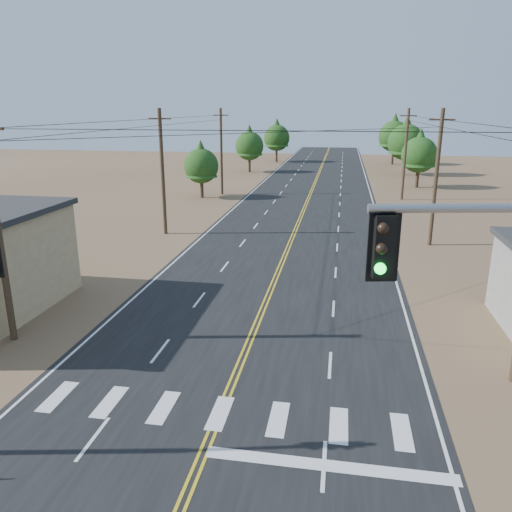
# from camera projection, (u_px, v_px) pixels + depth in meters

# --- Properties ---
(road) EXTENTS (15.00, 200.00, 0.02)m
(road) POSITION_uv_depth(u_px,v_px,m) (289.00, 245.00, 37.75)
(road) COLOR black
(road) RESTS_ON ground
(utility_pole_left_mid) EXTENTS (1.80, 0.30, 10.00)m
(utility_pole_left_mid) POSITION_uv_depth(u_px,v_px,m) (162.00, 171.00, 39.89)
(utility_pole_left_mid) COLOR #4C3826
(utility_pole_left_mid) RESTS_ON ground
(utility_pole_left_far) EXTENTS (1.80, 0.30, 10.00)m
(utility_pole_left_far) POSITION_uv_depth(u_px,v_px,m) (221.00, 151.00, 58.79)
(utility_pole_left_far) COLOR #4C3826
(utility_pole_left_far) RESTS_ON ground
(utility_pole_right_mid) EXTENTS (1.80, 0.30, 10.00)m
(utility_pole_right_mid) POSITION_uv_depth(u_px,v_px,m) (436.00, 177.00, 36.47)
(utility_pole_right_mid) COLOR #4C3826
(utility_pole_right_mid) RESTS_ON ground
(utility_pole_right_far) EXTENTS (1.80, 0.30, 10.00)m
(utility_pole_right_far) POSITION_uv_depth(u_px,v_px,m) (405.00, 154.00, 55.36)
(utility_pole_right_far) COLOR #4C3826
(utility_pole_right_far) RESTS_ON ground
(tree_left_near) EXTENTS (3.97, 3.97, 6.61)m
(tree_left_near) POSITION_uv_depth(u_px,v_px,m) (201.00, 162.00, 56.87)
(tree_left_near) COLOR #3F2D1E
(tree_left_near) RESTS_ON ground
(tree_left_mid) EXTENTS (4.54, 4.54, 7.56)m
(tree_left_mid) POSITION_uv_depth(u_px,v_px,m) (249.00, 143.00, 79.82)
(tree_left_mid) COLOR #3F2D1E
(tree_left_mid) RESTS_ON ground
(tree_left_far) EXTENTS (4.95, 4.95, 8.25)m
(tree_left_far) POSITION_uv_depth(u_px,v_px,m) (277.00, 135.00, 95.10)
(tree_left_far) COLOR #3F2D1E
(tree_left_far) RESTS_ON ground
(tree_right_near) EXTENTS (4.58, 4.58, 7.64)m
(tree_right_near) POSITION_uv_depth(u_px,v_px,m) (420.00, 151.00, 64.11)
(tree_right_near) COLOR #3F2D1E
(tree_right_near) RESTS_ON ground
(tree_right_mid) EXTENTS (5.45, 5.45, 9.08)m
(tree_right_mid) POSITION_uv_depth(u_px,v_px,m) (406.00, 138.00, 76.10)
(tree_right_mid) COLOR #3F2D1E
(tree_right_mid) RESTS_ON ground
(tree_right_far) EXTENTS (5.54, 5.54, 9.23)m
(tree_right_far) POSITION_uv_depth(u_px,v_px,m) (394.00, 133.00, 90.62)
(tree_right_far) COLOR #3F2D1E
(tree_right_far) RESTS_ON ground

